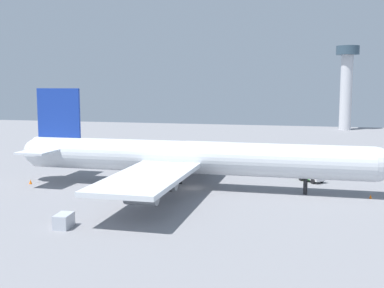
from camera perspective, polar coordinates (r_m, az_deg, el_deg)
ground_plane at (r=87.06m, az=0.00°, el=-5.25°), size 269.68×269.68×0.00m
cargo_airplane at (r=86.16m, az=-0.31°, el=-1.64°), size 67.42×56.49×17.83m
maintenance_van at (r=95.00m, az=14.04°, el=-3.72°), size 5.10×5.34×2.23m
fuel_truck at (r=113.76m, az=12.29°, el=-1.91°), size 4.65×4.73×2.20m
cargo_container_fore at (r=65.82m, az=-14.95°, el=-8.78°), size 2.19×3.28×1.84m
safety_cone_nose at (r=84.55m, az=20.39°, el=-5.85°), size 0.47×0.47×0.67m
safety_cone_tail at (r=95.50m, az=-18.58°, el=-4.25°), size 0.59×0.59×0.85m
control_tower at (r=204.27m, az=17.83°, el=7.21°), size 9.06×9.06×33.58m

